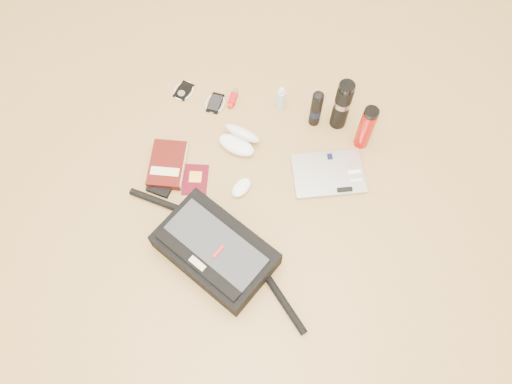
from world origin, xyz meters
TOP-DOWN VIEW (x-y plane):
  - ground at (0.00, 0.00)m, footprint 4.00×4.00m
  - messenger_bag at (-0.06, -0.23)m, footprint 0.80×0.43m
  - laptop at (0.28, 0.22)m, footprint 0.34×0.29m
  - book at (-0.36, 0.08)m, footprint 0.17×0.23m
  - passport at (-0.23, 0.05)m, footprint 0.13×0.16m
  - mouse at (-0.04, 0.06)m, footprint 0.09×0.11m
  - sunglasses_case at (-0.11, 0.26)m, footprint 0.19×0.17m
  - ipod at (-0.42, 0.45)m, footprint 0.10×0.10m
  - phone at (-0.26, 0.43)m, footprint 0.08×0.10m
  - inhaler at (-0.20, 0.47)m, footprint 0.03×0.10m
  - spray_bottle at (0.01, 0.49)m, footprint 0.04×0.04m
  - aerosol_can at (0.17, 0.45)m, footprint 0.06×0.06m
  - thermos_black at (0.27, 0.47)m, footprint 0.09×0.09m
  - thermos_red at (0.38, 0.40)m, footprint 0.08×0.08m

SIDE VIEW (x-z plane):
  - ground at x=0.00m, z-range 0.00..0.00m
  - passport at x=-0.23m, z-range 0.00..0.01m
  - phone at x=-0.26m, z-range 0.00..0.01m
  - ipod at x=-0.42m, z-range 0.00..0.01m
  - laptop at x=0.28m, z-range 0.00..0.02m
  - inhaler at x=-0.20m, z-range 0.00..0.03m
  - mouse at x=-0.04m, z-range 0.00..0.03m
  - book at x=-0.36m, z-range 0.00..0.04m
  - sunglasses_case at x=-0.11m, z-range -0.01..0.08m
  - messenger_bag at x=-0.06m, z-range -0.01..0.11m
  - spray_bottle at x=0.01m, z-range -0.01..0.12m
  - aerosol_can at x=0.17m, z-range 0.00..0.20m
  - thermos_red at x=0.38m, z-range 0.00..0.23m
  - thermos_black at x=0.27m, z-range 0.00..0.26m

